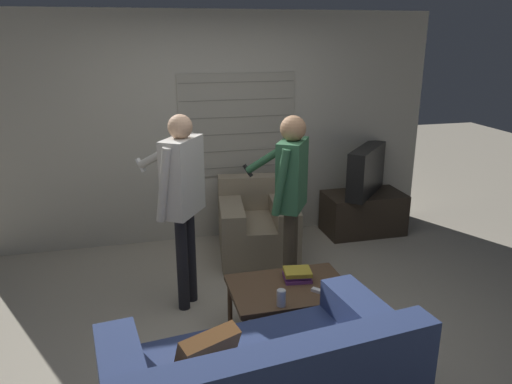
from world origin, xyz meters
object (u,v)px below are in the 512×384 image
Objects in this scene: spare_remote at (320,291)px; coffee_table at (289,291)px; tv at (366,171)px; person_left_standing at (182,189)px; book_stack at (297,275)px; person_right_standing at (291,184)px; soda_can at (281,298)px; armchair_beige at (257,226)px.

coffee_table is at bearing 100.60° from spare_remote.
coffee_table is 1.20× the size of tv.
person_left_standing reaches higher than book_stack.
person_right_standing reaches higher than soda_can.
tv is at bearing 14.52° from spare_remote.
tv is at bearing 50.40° from coffee_table.
person_left_standing is 1.40m from spare_remote.
person_right_standing is at bearing -56.67° from person_left_standing.
soda_can is (-1.67, -2.10, -0.27)m from tv.
tv is 6.07× the size of soda_can.
person_left_standing is at bearing 136.49° from coffee_table.
tv reaches higher than book_stack.
coffee_table is at bearing 3.04° from tv.
book_stack reaches higher than spare_remote.
coffee_table is 0.31m from soda_can.
person_right_standing reaches higher than tv.
coffee_table is 7.27× the size of soda_can.
armchair_beige is 1.87m from soda_can.
soda_can is (-0.14, -0.25, 0.10)m from coffee_table.
soda_can is at bearing 155.50° from spare_remote.
soda_can is at bearing 88.93° from armchair_beige.
coffee_table is 7.41× the size of spare_remote.
person_left_standing is 13.48× the size of soda_can.
person_left_standing is 1.18m from book_stack.
armchair_beige is 1.10× the size of coffee_table.
tv is 0.45× the size of person_left_standing.
spare_remote is at bearing -99.50° from person_left_standing.
armchair_beige is at bearing 84.84° from coffee_table.
book_stack is at bearing 3.41° from tv.
coffee_table is (-0.14, -1.58, 0.08)m from armchair_beige.
spare_remote is (0.10, -0.24, -0.03)m from book_stack.
armchair_beige is 1.32× the size of tv.
coffee_table is 0.98m from person_right_standing.
tv is (1.39, 0.27, 0.45)m from armchair_beige.
armchair_beige is at bearing -36.49° from tv.
book_stack is 1.90× the size of spare_remote.
armchair_beige is 0.59× the size of person_left_standing.
coffee_table is at bearing 92.67° from armchair_beige.
spare_remote is at bearing 8.86° from tv.
book_stack is 0.26m from spare_remote.
book_stack is (-0.05, -1.49, 0.16)m from armchair_beige.
person_right_standing reaches higher than armchair_beige.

